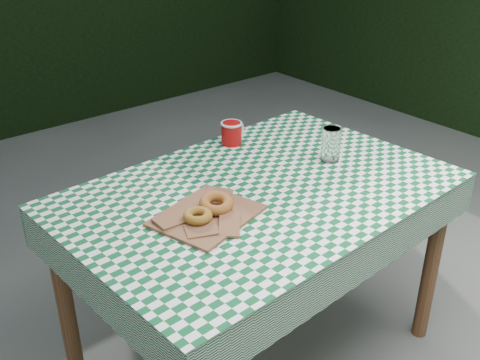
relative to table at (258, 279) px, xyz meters
name	(u,v)px	position (x,y,z in m)	size (l,w,h in m)	color
table	(258,279)	(0.00, 0.00, 0.00)	(1.30, 0.87, 0.75)	brown
tablecloth	(260,189)	(0.00, 0.00, 0.38)	(1.32, 0.89, 0.01)	#0B4B25
paper_bag	(207,215)	(-0.25, -0.04, 0.39)	(0.31, 0.25, 0.02)	brown
bagel_front	(198,216)	(-0.30, -0.05, 0.41)	(0.09, 0.09, 0.03)	brown
bagel_back	(216,203)	(-0.21, -0.03, 0.41)	(0.11, 0.11, 0.03)	#9C5120
coffee_mug	(232,133)	(0.17, 0.36, 0.43)	(0.16, 0.16, 0.09)	#A00B0A
drinking_glass	(331,144)	(0.36, 0.00, 0.45)	(0.07, 0.07, 0.13)	white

